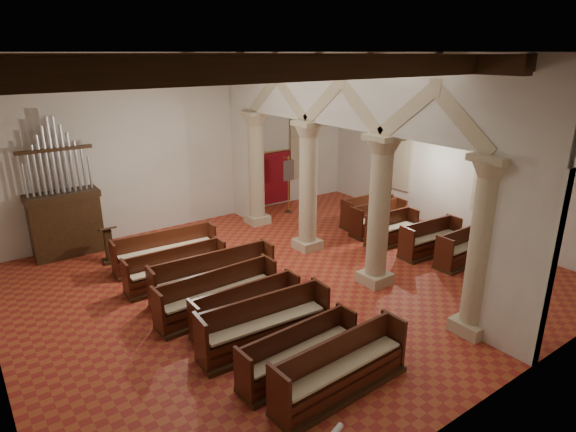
# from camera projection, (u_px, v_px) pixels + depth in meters

# --- Properties ---
(floor) EXTENTS (14.00, 14.00, 0.00)m
(floor) POSITION_uv_depth(u_px,v_px,m) (289.00, 280.00, 13.35)
(floor) COLOR #9D4022
(floor) RESTS_ON ground
(ceiling) EXTENTS (14.00, 14.00, 0.00)m
(ceiling) POSITION_uv_depth(u_px,v_px,m) (290.00, 52.00, 11.41)
(ceiling) COLOR #312010
(ceiling) RESTS_ON wall_back
(wall_back) EXTENTS (14.00, 0.02, 6.00)m
(wall_back) POSITION_uv_depth(u_px,v_px,m) (190.00, 141.00, 16.98)
(wall_back) COLOR silver
(wall_back) RESTS_ON floor
(wall_front) EXTENTS (14.00, 0.02, 6.00)m
(wall_front) POSITION_uv_depth(u_px,v_px,m) (507.00, 248.00, 7.78)
(wall_front) COLOR silver
(wall_front) RESTS_ON floor
(wall_right) EXTENTS (0.02, 12.00, 6.00)m
(wall_right) POSITION_uv_depth(u_px,v_px,m) (457.00, 145.00, 16.25)
(wall_right) COLOR silver
(wall_right) RESTS_ON floor
(ceiling_beams) EXTENTS (13.80, 11.80, 0.30)m
(ceiling_beams) POSITION_uv_depth(u_px,v_px,m) (290.00, 60.00, 11.47)
(ceiling_beams) COLOR #372111
(ceiling_beams) RESTS_ON wall_back
(arcade) EXTENTS (0.90, 11.90, 6.00)m
(arcade) POSITION_uv_depth(u_px,v_px,m) (343.00, 146.00, 13.19)
(arcade) COLOR #BEAA8D
(arcade) RESTS_ON floor
(window_right_a) EXTENTS (0.03, 1.00, 2.20)m
(window_right_a) POSITION_uv_depth(u_px,v_px,m) (494.00, 177.00, 15.35)
(window_right_a) COLOR #316E5C
(window_right_a) RESTS_ON wall_right
(window_right_b) EXTENTS (0.03, 1.00, 2.20)m
(window_right_b) POSITION_uv_depth(u_px,v_px,m) (398.00, 156.00, 18.42)
(window_right_b) COLOR #316E5C
(window_right_b) RESTS_ON wall_right
(window_back) EXTENTS (1.00, 0.03, 2.20)m
(window_back) POSITION_uv_depth(u_px,v_px,m) (302.00, 148.00, 19.99)
(window_back) COLOR #316E5C
(window_back) RESTS_ON wall_back
(pipe_organ) EXTENTS (2.10, 0.85, 4.40)m
(pipe_organ) POSITION_uv_depth(u_px,v_px,m) (64.00, 212.00, 14.64)
(pipe_organ) COLOR #372111
(pipe_organ) RESTS_ON floor
(lectern) EXTENTS (0.50, 0.51, 1.19)m
(lectern) POSITION_uv_depth(u_px,v_px,m) (109.00, 247.00, 14.31)
(lectern) COLOR #382711
(lectern) RESTS_ON floor
(dossal_curtain) EXTENTS (1.80, 0.07, 2.17)m
(dossal_curtain) POSITION_uv_depth(u_px,v_px,m) (274.00, 178.00, 19.45)
(dossal_curtain) COLOR maroon
(dossal_curtain) RESTS_ON floor
(processional_banner) EXTENTS (0.52, 0.66, 2.25)m
(processional_banner) POSITION_uv_depth(u_px,v_px,m) (288.00, 193.00, 18.75)
(processional_banner) COLOR #372111
(processional_banner) RESTS_ON floor
(hymnal_box_a) EXTENTS (0.38, 0.33, 0.34)m
(hymnal_box_a) POSITION_uv_depth(u_px,v_px,m) (386.00, 332.00, 10.38)
(hymnal_box_a) COLOR navy
(hymnal_box_a) RESTS_ON floor
(hymnal_box_b) EXTENTS (0.38, 0.34, 0.31)m
(hymnal_box_b) POSITION_uv_depth(u_px,v_px,m) (273.00, 318.00, 10.97)
(hymnal_box_b) COLOR navy
(hymnal_box_b) RESTS_ON floor
(hymnal_box_c) EXTENTS (0.33, 0.27, 0.33)m
(hymnal_box_c) POSITION_uv_depth(u_px,v_px,m) (290.00, 286.00, 12.42)
(hymnal_box_c) COLOR navy
(hymnal_box_c) RESTS_ON floor
(tube_heater_b) EXTENTS (1.12, 0.45, 0.11)m
(tube_heater_b) POSITION_uv_depth(u_px,v_px,m) (303.00, 355.00, 9.78)
(tube_heater_b) COLOR white
(tube_heater_b) RESTS_ON floor
(nave_pew_0) EXTENTS (2.94, 0.83, 1.09)m
(nave_pew_0) POSITION_uv_depth(u_px,v_px,m) (341.00, 375.00, 8.85)
(nave_pew_0) COLOR #372111
(nave_pew_0) RESTS_ON floor
(nave_pew_1) EXTENTS (2.64, 0.77, 1.00)m
(nave_pew_1) POSITION_uv_depth(u_px,v_px,m) (299.00, 359.00, 9.39)
(nave_pew_1) COLOR #372111
(nave_pew_1) RESTS_ON floor
(nave_pew_2) EXTENTS (2.99, 0.94, 1.13)m
(nave_pew_2) POSITION_uv_depth(u_px,v_px,m) (265.00, 331.00, 10.23)
(nave_pew_2) COLOR #372111
(nave_pew_2) RESTS_ON floor
(nave_pew_3) EXTENTS (2.65, 0.67, 0.99)m
(nave_pew_3) POSITION_uv_depth(u_px,v_px,m) (247.00, 313.00, 11.01)
(nave_pew_3) COLOR #372111
(nave_pew_3) RESTS_ON floor
(nave_pew_4) EXTENTS (3.06, 0.78, 1.08)m
(nave_pew_4) POSITION_uv_depth(u_px,v_px,m) (218.00, 300.00, 11.52)
(nave_pew_4) COLOR #372111
(nave_pew_4) RESTS_ON floor
(nave_pew_5) EXTENTS (3.33, 0.90, 1.11)m
(nave_pew_5) POSITION_uv_depth(u_px,v_px,m) (214.00, 282.00, 12.45)
(nave_pew_5) COLOR #372111
(nave_pew_5) RESTS_ON floor
(nave_pew_6) EXTENTS (2.77, 0.71, 1.01)m
(nave_pew_6) POSITION_uv_depth(u_px,v_px,m) (177.00, 273.00, 13.01)
(nave_pew_6) COLOR #372111
(nave_pew_6) RESTS_ON floor
(nave_pew_7) EXTENTS (3.03, 0.88, 1.05)m
(nave_pew_7) POSITION_uv_depth(u_px,v_px,m) (166.00, 255.00, 14.11)
(nave_pew_7) COLOR #372111
(nave_pew_7) RESTS_ON floor
(aisle_pew_0) EXTENTS (1.83, 0.70, 1.05)m
(aisle_pew_0) POSITION_uv_depth(u_px,v_px,m) (462.00, 253.00, 14.22)
(aisle_pew_0) COLOR #372111
(aisle_pew_0) RESTS_ON floor
(aisle_pew_1) EXTENTS (2.18, 0.85, 1.06)m
(aisle_pew_1) POSITION_uv_depth(u_px,v_px,m) (430.00, 243.00, 14.97)
(aisle_pew_1) COLOR #372111
(aisle_pew_1) RESTS_ON floor
(aisle_pew_2) EXTENTS (1.87, 0.78, 1.07)m
(aisle_pew_2) POSITION_uv_depth(u_px,v_px,m) (392.00, 233.00, 15.78)
(aisle_pew_2) COLOR #372111
(aisle_pew_2) RESTS_ON floor
(aisle_pew_3) EXTENTS (2.17, 0.75, 1.07)m
(aisle_pew_3) POSITION_uv_depth(u_px,v_px,m) (379.00, 223.00, 16.72)
(aisle_pew_3) COLOR #372111
(aisle_pew_3) RESTS_ON floor
(aisle_pew_4) EXTENTS (2.01, 0.81, 1.09)m
(aisle_pew_4) POSITION_uv_depth(u_px,v_px,m) (367.00, 216.00, 17.41)
(aisle_pew_4) COLOR #372111
(aisle_pew_4) RESTS_ON floor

